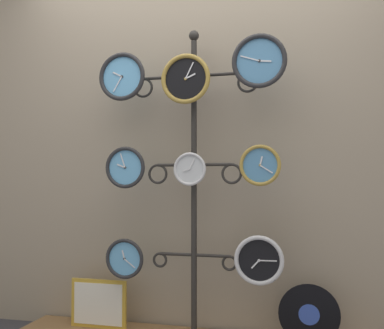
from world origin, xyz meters
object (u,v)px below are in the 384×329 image
(clock_top_left, at_px, (122,77))
(clock_top_center, at_px, (186,79))
(clock_top_right, at_px, (259,61))
(clock_middle_right, at_px, (260,165))
(picture_frame, at_px, (99,304))
(vinyl_record, at_px, (309,315))
(clock_middle_left, at_px, (125,168))
(clock_bottom_left, at_px, (125,259))
(display_stand, at_px, (194,235))
(clock_bottom_right, at_px, (259,260))
(clock_middle_center, at_px, (190,169))

(clock_top_left, bearing_deg, clock_top_center, -2.78)
(clock_top_left, xyz_separation_m, clock_top_center, (0.42, -0.02, -0.04))
(clock_top_right, distance_m, clock_middle_right, 0.61)
(clock_top_center, relative_size, picture_frame, 0.82)
(clock_top_center, relative_size, clock_top_right, 0.96)
(clock_top_left, xyz_separation_m, vinyl_record, (1.14, 0.06, -1.43))
(clock_top_center, relative_size, clock_middle_left, 1.17)
(picture_frame, bearing_deg, clock_bottom_left, -16.21)
(clock_top_center, xyz_separation_m, clock_bottom_left, (-0.39, 0.00, -1.10))
(clock_top_left, xyz_separation_m, clock_top_right, (0.87, -0.03, 0.03))
(clock_top_center, height_order, vinyl_record, clock_top_center)
(display_stand, xyz_separation_m, clock_middle_left, (-0.42, -0.09, 0.42))
(clock_bottom_right, bearing_deg, clock_top_right, -63.52)
(display_stand, xyz_separation_m, clock_top_left, (-0.45, -0.08, 1.00))
(clock_top_right, height_order, clock_middle_right, clock_top_right)
(clock_top_left, distance_m, clock_top_right, 0.87)
(display_stand, bearing_deg, clock_top_right, -15.31)
(clock_top_left, height_order, clock_middle_left, clock_top_left)
(clock_middle_left, relative_size, vinyl_record, 0.75)
(picture_frame, bearing_deg, clock_middle_center, -3.31)
(clock_middle_left, height_order, picture_frame, clock_middle_left)
(clock_middle_left, xyz_separation_m, clock_middle_center, (0.41, 0.01, -0.01))
(clock_top_right, bearing_deg, clock_middle_center, 175.00)
(clock_middle_right, relative_size, clock_bottom_right, 0.84)
(clock_bottom_left, height_order, picture_frame, clock_bottom_left)
(clock_bottom_right, bearing_deg, clock_top_center, -178.71)
(clock_middle_left, bearing_deg, display_stand, 12.40)
(clock_top_left, distance_m, clock_middle_right, 1.04)
(display_stand, height_order, picture_frame, display_stand)
(clock_bottom_left, distance_m, clock_bottom_right, 0.83)
(clock_top_right, relative_size, clock_bottom_left, 1.29)
(clock_top_center, distance_m, clock_top_right, 0.45)
(picture_frame, bearing_deg, clock_top_left, -13.74)
(clock_middle_left, height_order, vinyl_record, clock_middle_left)
(clock_top_center, xyz_separation_m, picture_frame, (-0.60, 0.06, -1.41))
(display_stand, relative_size, clock_middle_center, 9.58)
(vinyl_record, bearing_deg, clock_top_center, -173.82)
(clock_top_center, height_order, clock_middle_right, clock_top_center)
(clock_bottom_left, distance_m, vinyl_record, 1.14)
(clock_top_right, bearing_deg, vinyl_record, 18.14)
(clock_bottom_left, xyz_separation_m, vinyl_record, (1.10, 0.07, -0.28))
(display_stand, bearing_deg, clock_bottom_left, -166.32)
(clock_top_right, height_order, clock_bottom_left, clock_top_right)
(display_stand, distance_m, clock_top_left, 1.10)
(clock_top_right, height_order, clock_middle_left, clock_top_right)
(clock_middle_left, relative_size, picture_frame, 0.70)
(clock_middle_right, height_order, picture_frame, clock_middle_right)
(clock_middle_left, distance_m, clock_bottom_left, 0.57)
(clock_middle_center, bearing_deg, clock_top_center, -125.42)
(picture_frame, bearing_deg, clock_top_right, -4.01)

